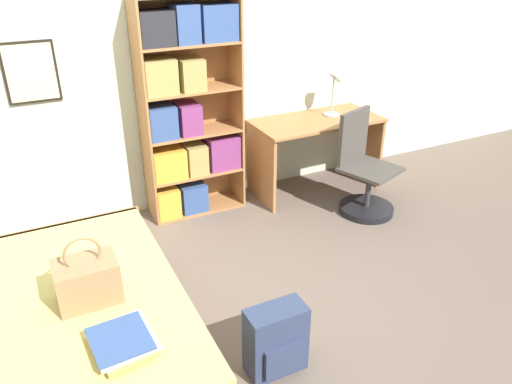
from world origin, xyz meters
name	(u,v)px	position (x,y,z in m)	size (l,w,h in m)	color
ground_plane	(203,319)	(0.00, 0.00, 0.00)	(14.00, 14.00, 0.00)	#66564C
wall_back	(121,70)	(0.00, 1.68, 1.30)	(10.00, 0.09, 2.60)	beige
bed	(85,326)	(-0.72, 0.02, 0.21)	(1.14, 1.89, 0.43)	#A36B3D
handbag	(87,280)	(-0.67, -0.03, 0.56)	(0.34, 0.24, 0.41)	#93704C
book_stack_on_bed	(120,342)	(-0.60, -0.49, 0.47)	(0.33, 0.38, 0.07)	beige
bookcase	(186,111)	(0.45, 1.46, 0.95)	(0.85, 0.33, 1.88)	#A36B3D
desk	(316,141)	(1.70, 1.33, 0.51)	(1.23, 0.60, 0.73)	#A36B3D
desk_lamp	(337,82)	(1.93, 1.37, 1.05)	(0.20, 0.15, 0.48)	#ADA89E
desk_chair	(364,182)	(1.86, 0.75, 0.29)	(0.57, 0.57, 0.93)	black
backpack	(276,341)	(0.23, -0.59, 0.21)	(0.34, 0.20, 0.43)	#2D3856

